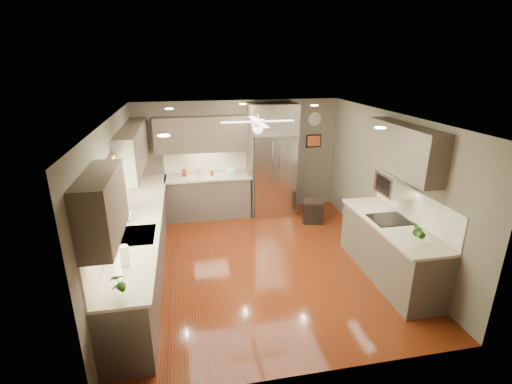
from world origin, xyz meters
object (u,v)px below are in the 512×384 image
object	(u,v)px
potted_plant_left	(117,283)
stool	(313,211)
microwave	(395,184)
canister_c	(200,172)
potted_plant_right	(418,231)
canister_d	(212,173)
soap_bottle	(130,215)
canister_a	(184,173)
bowl	(231,173)
refrigerator	(272,162)
paper_towel	(125,255)

from	to	relation	value
potted_plant_left	stool	world-z (taller)	potted_plant_left
microwave	stool	world-z (taller)	microwave
canister_c	potted_plant_right	xyz separation A→B (m)	(2.78, -3.68, 0.07)
canister_d	soap_bottle	bearing A→B (deg)	-124.04
canister_a	canister_c	distance (m)	0.34
bowl	stool	world-z (taller)	bowl
potted_plant_right	soap_bottle	bearing A→B (deg)	159.40
canister_a	bowl	size ratio (longest dim) A/B	0.63
potted_plant_right	bowl	bearing A→B (deg)	120.07
soap_bottle	potted_plant_left	xyz separation A→B (m)	(0.12, -2.02, 0.06)
bowl	microwave	distance (m)	3.58
canister_c	bowl	size ratio (longest dim) A/B	0.79
bowl	refrigerator	distance (m)	0.94
refrigerator	paper_towel	xyz separation A→B (m)	(-2.67, -3.50, -0.11)
soap_bottle	potted_plant_left	world-z (taller)	potted_plant_left
canister_c	soap_bottle	size ratio (longest dim) A/B	0.98
canister_c	refrigerator	size ratio (longest dim) A/B	0.08
canister_a	potted_plant_left	distance (m)	4.29
potted_plant_left	bowl	bearing A→B (deg)	67.24
bowl	paper_towel	distance (m)	3.96
canister_d	bowl	size ratio (longest dim) A/B	0.47
refrigerator	paper_towel	size ratio (longest dim) A/B	9.10
microwave	paper_towel	bearing A→B (deg)	-168.79
canister_c	soap_bottle	bearing A→B (deg)	-118.87
paper_towel	microwave	bearing A→B (deg)	11.21
bowl	microwave	world-z (taller)	microwave
potted_plant_right	refrigerator	bearing A→B (deg)	108.38
paper_towel	canister_a	bearing A→B (deg)	78.16
canister_a	bowl	distance (m)	1.01
stool	canister_d	bearing A→B (deg)	160.59
refrigerator	soap_bottle	bearing A→B (deg)	-142.90
potted_plant_left	potted_plant_right	xyz separation A→B (m)	(3.86, 0.52, 0.00)
paper_towel	bowl	bearing A→B (deg)	63.58
potted_plant_left	potted_plant_right	world-z (taller)	same
canister_c	potted_plant_right	world-z (taller)	potted_plant_right
soap_bottle	potted_plant_right	world-z (taller)	potted_plant_right
canister_a	potted_plant_left	xyz separation A→B (m)	(-0.74, -4.23, 0.08)
stool	potted_plant_left	bearing A→B (deg)	-134.76
canister_a	paper_towel	bearing A→B (deg)	-101.84
bowl	paper_towel	xyz separation A→B (m)	(-1.76, -3.54, 0.11)
potted_plant_left	paper_towel	xyz separation A→B (m)	(-0.01, 0.63, -0.02)
canister_c	stool	bearing A→B (deg)	-18.15
canister_a	canister_d	xyz separation A→B (m)	(0.59, -0.06, -0.02)
bowl	microwave	xyz separation A→B (m)	(2.24, -2.75, 0.51)
microwave	canister_d	bearing A→B (deg)	134.02
canister_d	potted_plant_left	distance (m)	4.38
stool	paper_towel	size ratio (longest dim) A/B	1.85
canister_a	microwave	distance (m)	4.32
canister_c	bowl	distance (m)	0.67
potted_plant_right	stool	bearing A→B (deg)	98.81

